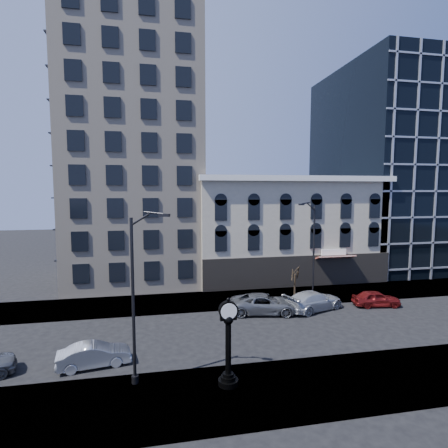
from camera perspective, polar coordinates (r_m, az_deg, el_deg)
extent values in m
plane|color=black|center=(27.65, -2.63, -17.62)|extent=(160.00, 160.00, 0.00)
cube|color=gray|center=(35.08, -4.56, -12.46)|extent=(160.00, 6.00, 0.12)
cube|color=gray|center=(20.60, 0.95, -26.08)|extent=(160.00, 6.00, 0.12)
cube|color=beige|center=(45.00, -14.29, 15.73)|extent=(15.00, 15.00, 38.00)
cube|color=#BCB29A|center=(44.31, 9.81, -0.90)|extent=(22.00, 10.00, 12.00)
cube|color=white|center=(39.25, 12.66, 7.31)|extent=(22.60, 0.80, 0.60)
cube|color=black|center=(40.39, 12.27, -7.61)|extent=(22.00, 0.30, 3.60)
cube|color=maroon|center=(41.31, 17.74, -5.18)|extent=(4.50, 1.18, 0.55)
cube|color=black|center=(58.41, 26.98, 7.96)|extent=(20.00, 20.00, 28.00)
cylinder|color=black|center=(21.23, 0.69, -24.38)|extent=(1.12, 1.12, 0.31)
cylinder|color=black|center=(21.10, 0.69, -23.78)|extent=(0.82, 0.82, 0.20)
cylinder|color=black|center=(21.02, 0.69, -23.34)|extent=(0.61, 0.61, 0.16)
cylinder|color=black|center=(20.31, 0.70, -19.51)|extent=(0.33, 0.33, 2.96)
sphere|color=black|center=(19.70, 0.71, -15.33)|extent=(0.57, 0.57, 0.57)
cube|color=black|center=(19.66, 0.71, -15.05)|extent=(0.92, 0.25, 0.26)
cylinder|color=black|center=(19.52, 0.71, -13.93)|extent=(1.07, 0.36, 1.06)
cylinder|color=white|center=(19.36, 0.81, -14.10)|extent=(0.90, 0.05, 0.90)
cylinder|color=white|center=(19.69, 0.60, -13.77)|extent=(0.90, 0.05, 0.90)
sphere|color=black|center=(19.33, 0.71, -12.22)|extent=(0.20, 0.20, 0.20)
cylinder|color=black|center=(20.17, -14.61, -12.25)|extent=(0.17, 0.17, 9.28)
cylinder|color=black|center=(21.91, -14.31, -23.35)|extent=(0.39, 0.39, 0.43)
cube|color=black|center=(18.39, -9.32, 1.42)|extent=(0.64, 0.46, 0.15)
cylinder|color=black|center=(35.48, 14.42, -4.58)|extent=(0.17, 0.17, 9.28)
cylinder|color=black|center=(36.50, 14.26, -11.44)|extent=(0.39, 0.39, 0.43)
cube|color=black|center=(33.43, 12.37, 3.14)|extent=(0.64, 0.47, 0.15)
cylinder|color=#2D2216|center=(36.33, 11.49, -9.87)|extent=(0.20, 0.20, 2.38)
imported|color=#A5A8AD|center=(24.41, -20.41, -19.38)|extent=(4.56, 2.26, 1.44)
imported|color=#595B60|center=(31.94, 6.59, -12.82)|extent=(6.48, 3.86, 1.69)
imported|color=#A5A8AD|center=(33.57, 14.43, -12.01)|extent=(6.39, 4.32, 1.72)
imported|color=maroon|center=(36.48, 23.58, -11.09)|extent=(4.52, 2.31, 1.47)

